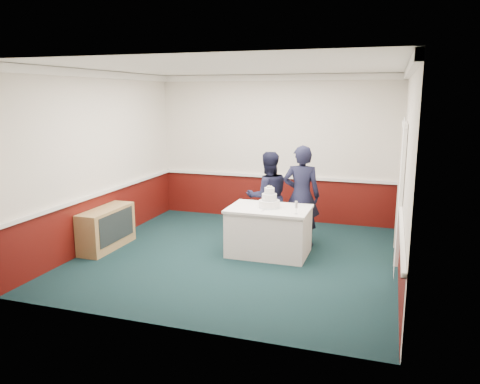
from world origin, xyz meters
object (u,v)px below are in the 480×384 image
(cake_knife, at_px, (264,210))
(champagne_flute, at_px, (296,205))
(wedding_cake, at_px, (269,201))
(cake_table, at_px, (269,231))
(person_man, at_px, (268,197))
(sideboard, at_px, (107,228))
(person_woman, at_px, (301,196))

(cake_knife, distance_m, champagne_flute, 0.55)
(wedding_cake, bearing_deg, cake_knife, -98.53)
(cake_table, xyz_separation_m, champagne_flute, (0.50, -0.28, 0.53))
(wedding_cake, bearing_deg, cake_table, -90.00)
(champagne_flute, xyz_separation_m, person_man, (-0.71, 1.01, -0.12))
(sideboard, relative_size, cake_table, 0.91)
(cake_table, distance_m, champagne_flute, 0.78)
(sideboard, height_order, cake_knife, cake_knife)
(cake_table, relative_size, champagne_flute, 6.44)
(champagne_flute, distance_m, person_woman, 0.93)
(cake_table, distance_m, wedding_cake, 0.50)
(cake_table, bearing_deg, champagne_flute, -29.25)
(champagne_flute, relative_size, person_woman, 0.12)
(cake_knife, bearing_deg, person_man, 112.52)
(cake_table, height_order, person_man, person_man)
(champagne_flute, bearing_deg, person_man, 125.18)
(cake_knife, xyz_separation_m, person_man, (-0.18, 0.93, 0.02))
(wedding_cake, bearing_deg, person_woman, 57.94)
(cake_knife, xyz_separation_m, champagne_flute, (0.53, -0.08, 0.14))
(wedding_cake, height_order, cake_knife, wedding_cake)
(cake_knife, bearing_deg, champagne_flute, 2.74)
(cake_knife, relative_size, person_man, 0.14)
(cake_table, bearing_deg, sideboard, -168.27)
(wedding_cake, height_order, person_man, person_man)
(person_woman, bearing_deg, wedding_cake, 52.48)
(wedding_cake, bearing_deg, sideboard, -168.26)
(person_man, bearing_deg, wedding_cake, 77.94)
(cake_table, xyz_separation_m, person_man, (-0.21, 0.73, 0.41))
(champagne_flute, bearing_deg, wedding_cake, 150.75)
(sideboard, xyz_separation_m, person_man, (2.51, 1.30, 0.46))
(sideboard, relative_size, person_woman, 0.68)
(cake_knife, distance_m, person_man, 0.95)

